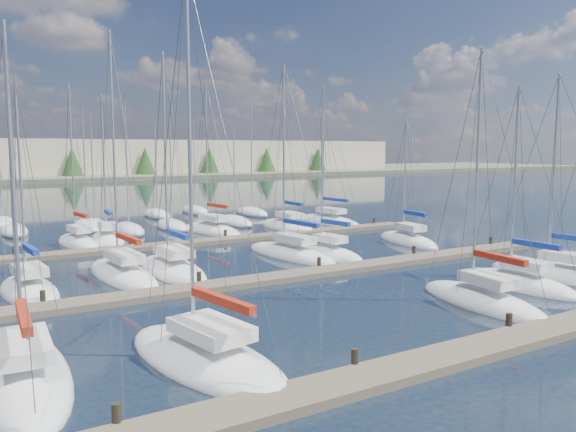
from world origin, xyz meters
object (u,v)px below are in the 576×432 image
sailboat_d (482,301)px  sailboat_b (25,377)px  sailboat_q (287,227)px  sailboat_h (29,291)px  sailboat_e (519,284)px  sailboat_n (78,243)px  sailboat_l (327,254)px  sailboat_k (290,254)px  sailboat_m (408,241)px  sailboat_p (212,230)px  sailboat_c (205,358)px  sailboat_i (123,274)px  sailboat_f (561,276)px  sailboat_j (172,269)px  sailboat_o (108,239)px  sailboat_r (328,221)px

sailboat_d → sailboat_b: size_ratio=1.06×
sailboat_q → sailboat_h: sailboat_q is taller
sailboat_e → sailboat_n: bearing=123.4°
sailboat_l → sailboat_k: (-2.19, 1.35, 0.01)m
sailboat_n → sailboat_m: 26.39m
sailboat_p → sailboat_e: bearing=-84.4°
sailboat_c → sailboat_b: bearing=154.7°
sailboat_c → sailboat_b: (-5.69, 1.50, -0.00)m
sailboat_q → sailboat_m: bearing=-70.2°
sailboat_c → sailboat_i: sailboat_i is taller
sailboat_k → sailboat_f: bearing=-61.1°
sailboat_f → sailboat_h: sailboat_f is taller
sailboat_m → sailboat_q: sailboat_q is taller
sailboat_e → sailboat_j: sailboat_j is taller
sailboat_o → sailboat_c: (-3.32, -28.59, -0.02)m
sailboat_r → sailboat_k: 18.41m
sailboat_b → sailboat_r: size_ratio=0.84×
sailboat_h → sailboat_p: size_ratio=0.81×
sailboat_n → sailboat_o: bearing=3.5°
sailboat_n → sailboat_q: bearing=-8.1°
sailboat_d → sailboat_r: size_ratio=0.88×
sailboat_h → sailboat_k: bearing=0.6°
sailboat_h → sailboat_r: bearing=21.7°
sailboat_o → sailboat_f: (19.63, -27.19, -0.02)m
sailboat_o → sailboat_i: (-2.34, -13.61, -0.00)m
sailboat_l → sailboat_r: (10.43, 14.77, 0.01)m
sailboat_d → sailboat_q: sailboat_d is taller
sailboat_c → sailboat_k: (12.90, 15.43, 0.01)m
sailboat_e → sailboat_p: (-6.33, 27.89, -0.00)m
sailboat_n → sailboat_j: (3.07, -13.29, -0.02)m
sailboat_n → sailboat_i: bearing=-96.5°
sailboat_m → sailboat_c: bearing=-138.2°
sailboat_m → sailboat_e: sailboat_e is taller
sailboat_d → sailboat_f: bearing=14.5°
sailboat_o → sailboat_e: sailboat_o is taller
sailboat_m → sailboat_n: bearing=160.4°
sailboat_m → sailboat_c: 28.63m
sailboat_k → sailboat_i: sailboat_i is taller
sailboat_l → sailboat_b: size_ratio=0.87×
sailboat_n → sailboat_r: size_ratio=0.90×
sailboat_n → sailboat_k: bearing=-53.5°
sailboat_q → sailboat_i: size_ratio=0.81×
sailboat_c → sailboat_i: size_ratio=0.95×
sailboat_c → sailboat_d: bearing=-10.4°
sailboat_n → sailboat_h: size_ratio=1.14×
sailboat_c → sailboat_q: size_ratio=1.17×
sailboat_m → sailboat_l: bearing=-162.0°
sailboat_m → sailboat_o: size_ratio=0.84×
sailboat_m → sailboat_i: bearing=-169.7°
sailboat_l → sailboat_j: size_ratio=0.76×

